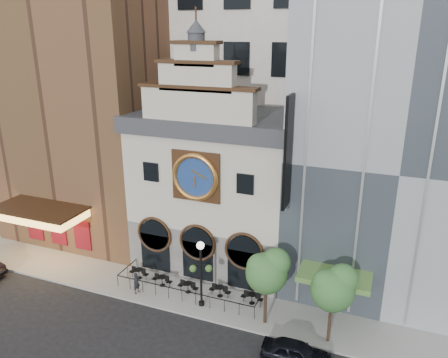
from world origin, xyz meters
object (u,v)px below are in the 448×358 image
bistro_3 (220,291)px  bistro_4 (252,298)px  tree_left (267,270)px  tree_right (334,287)px  bistro_2 (188,287)px  lamppost (201,267)px  car_right (296,353)px  bistro_0 (139,273)px  pedestrian (137,283)px  bistro_1 (162,280)px

bistro_3 → bistro_4: same height
bistro_4 → tree_left: (1.46, -1.61, 3.38)m
tree_left → tree_right: (4.10, -0.28, -0.07)m
bistro_2 → tree_left: size_ratio=0.30×
bistro_3 → lamppost: 3.02m
car_right → tree_left: bearing=41.3°
lamppost → tree_left: 4.72m
bistro_2 → car_right: car_right is taller
bistro_2 → tree_left: (6.19, -1.21, 3.38)m
tree_left → bistro_0: bearing=171.7°
bistro_0 → lamppost: bearing=-13.2°
car_right → pedestrian: pedestrian is taller
bistro_0 → bistro_3: 6.66m
bistro_1 → pedestrian: size_ratio=0.98×
bistro_1 → car_right: size_ratio=0.39×
bistro_1 → car_right: car_right is taller
bistro_2 → pedestrian: size_ratio=0.98×
tree_left → car_right: bearing=-46.3°
bistro_3 → tree_left: 5.38m
tree_right → bistro_4: bearing=161.2°
bistro_1 → bistro_3: size_ratio=1.00×
tree_left → tree_right: size_ratio=1.02×
car_right → pedestrian: (-12.22, 2.56, 0.27)m
bistro_0 → bistro_3: same height
pedestrian → lamppost: size_ratio=0.33×
pedestrian → bistro_3: bearing=-56.4°
lamppost → tree_right: tree_right is taller
bistro_1 → bistro_2: bearing=-2.1°
bistro_0 → bistro_4: same height
bistro_4 → tree_right: tree_right is taller
bistro_2 → bistro_3: size_ratio=1.00×
bistro_4 → tree_right: 6.75m
bistro_0 → bistro_1: size_ratio=1.00×
pedestrian → bistro_2: bearing=-51.3°
bistro_0 → lamppost: (5.87, -1.38, 2.53)m
bistro_2 → bistro_0: bearing=175.7°
pedestrian → tree_left: 10.07m
pedestrian → tree_left: bearing=-72.6°
bistro_3 → car_right: bearing=-33.8°
pedestrian → tree_right: bearing=-74.1°
car_right → lamppost: 8.21m
bistro_0 → pedestrian: pedestrian is taller
bistro_2 → bistro_4: bearing=4.8°
bistro_0 → bistro_3: (6.66, 0.06, 0.00)m
bistro_4 → bistro_3: bearing=-179.7°
bistro_3 → tree_right: 8.82m
bistro_2 → bistro_4: same height
bistro_2 → tree_right: bearing=-8.3°
lamppost → bistro_2: bearing=123.0°
tree_right → bistro_2: bearing=171.7°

